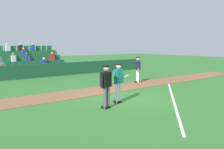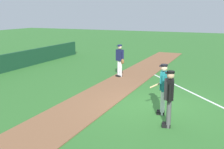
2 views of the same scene
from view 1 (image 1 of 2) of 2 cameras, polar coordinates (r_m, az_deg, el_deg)
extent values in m
plane|color=#33702D|center=(11.14, 2.36, -6.16)|extent=(80.00, 80.00, 0.00)
cube|color=brown|center=(13.13, -4.75, -4.05)|extent=(28.00, 2.00, 0.03)
cube|color=white|center=(12.91, 14.11, -4.48)|extent=(9.02, 8.06, 0.01)
cube|color=#19472D|center=(19.44, -16.38, 0.92)|extent=(20.00, 0.16, 1.06)
cube|color=slate|center=(21.63, -18.56, 0.44)|extent=(5.55, 3.80, 0.30)
cube|color=slate|center=(20.40, -17.43, 1.08)|extent=(5.45, 0.85, 0.40)
cube|color=#196033|center=(19.63, -23.38, 1.32)|extent=(0.44, 0.40, 0.08)
cube|color=#196033|center=(19.82, -23.58, 2.09)|extent=(0.44, 0.08, 0.50)
cube|color=#196033|center=(19.77, -21.84, 1.43)|extent=(0.44, 0.40, 0.08)
cube|color=#196033|center=(19.96, -22.05, 2.19)|extent=(0.44, 0.08, 0.50)
cube|color=#196033|center=(19.93, -20.32, 1.54)|extent=(0.44, 0.40, 0.08)
cube|color=#196033|center=(20.12, -20.54, 2.30)|extent=(0.44, 0.08, 0.50)
cube|color=#196033|center=(20.10, -18.83, 1.65)|extent=(0.44, 0.40, 0.08)
cube|color=#196033|center=(20.28, -19.06, 2.40)|extent=(0.44, 0.08, 0.50)
cube|color=#196033|center=(20.28, -17.36, 1.76)|extent=(0.44, 0.40, 0.08)
cube|color=#196033|center=(20.46, -17.60, 2.50)|extent=(0.44, 0.08, 0.50)
cube|color=#196033|center=(20.47, -15.91, 1.86)|extent=(0.44, 0.40, 0.08)
cube|color=#196033|center=(20.66, -16.17, 2.59)|extent=(0.44, 0.08, 0.50)
cube|color=#263F99|center=(20.50, -16.00, 2.70)|extent=(0.32, 0.22, 0.52)
sphere|color=beige|center=(20.47, -16.03, 3.68)|extent=(0.20, 0.20, 0.20)
cube|color=#196033|center=(20.68, -14.50, 1.96)|extent=(0.44, 0.40, 0.08)
cube|color=#196033|center=(20.86, -14.76, 2.68)|extent=(0.44, 0.08, 0.50)
cube|color=#196033|center=(20.90, -13.11, 2.06)|extent=(0.44, 0.40, 0.08)
cube|color=#196033|center=(21.08, -13.38, 2.77)|extent=(0.44, 0.08, 0.50)
cube|color=#196033|center=(21.14, -11.76, 2.15)|extent=(0.44, 0.40, 0.08)
cube|color=#196033|center=(21.31, -12.03, 2.86)|extent=(0.44, 0.08, 0.50)
cube|color=slate|center=(21.16, -18.27, 2.35)|extent=(5.45, 0.85, 0.40)
cube|color=#196033|center=(20.42, -24.03, 2.62)|extent=(0.44, 0.40, 0.08)
cube|color=#196033|center=(20.62, -24.21, 3.35)|extent=(0.44, 0.08, 0.50)
cube|color=#196033|center=(20.56, -22.54, 2.72)|extent=(0.44, 0.40, 0.08)
cube|color=#196033|center=(20.75, -22.74, 3.44)|extent=(0.44, 0.08, 0.50)
cube|color=silver|center=(20.59, -22.62, 3.56)|extent=(0.32, 0.22, 0.52)
sphere|color=#9E7051|center=(20.57, -22.67, 4.53)|extent=(0.20, 0.20, 0.20)
cube|color=#196033|center=(20.71, -21.08, 2.82)|extent=(0.44, 0.40, 0.08)
cube|color=#196033|center=(20.90, -21.28, 3.54)|extent=(0.44, 0.08, 0.50)
cube|color=#196033|center=(20.87, -19.63, 2.92)|extent=(0.44, 0.40, 0.08)
cube|color=#196033|center=(21.06, -19.84, 3.63)|extent=(0.44, 0.08, 0.50)
cube|color=#263F99|center=(20.90, -19.71, 3.74)|extent=(0.32, 0.22, 0.52)
sphere|color=brown|center=(20.88, -19.75, 4.70)|extent=(0.20, 0.20, 0.20)
cube|color=#196033|center=(21.04, -18.20, 3.01)|extent=(0.44, 0.40, 0.08)
cube|color=#196033|center=(21.24, -18.43, 3.71)|extent=(0.44, 0.08, 0.50)
cube|color=#196033|center=(21.23, -16.80, 3.10)|extent=(0.44, 0.40, 0.08)
cube|color=#196033|center=(21.42, -17.04, 3.79)|extent=(0.44, 0.08, 0.50)
cube|color=#196033|center=(21.43, -15.43, 3.18)|extent=(0.44, 0.40, 0.08)
cube|color=#196033|center=(21.62, -15.67, 3.87)|extent=(0.44, 0.08, 0.50)
cube|color=#196033|center=(21.65, -14.08, 3.26)|extent=(0.44, 0.40, 0.08)
cube|color=#196033|center=(21.83, -14.33, 3.95)|extent=(0.44, 0.08, 0.50)
cube|color=red|center=(21.67, -14.16, 4.06)|extent=(0.32, 0.22, 0.52)
sphere|color=tan|center=(21.66, -14.19, 4.98)|extent=(0.20, 0.20, 0.20)
cube|color=#196033|center=(21.87, -12.76, 3.34)|extent=(0.44, 0.40, 0.08)
cube|color=#196033|center=(22.06, -13.02, 4.02)|extent=(0.44, 0.08, 0.50)
cube|color=slate|center=(21.93, -19.05, 3.53)|extent=(5.45, 0.85, 0.40)
cube|color=#196033|center=(21.22, -24.63, 3.83)|extent=(0.44, 0.40, 0.08)
cube|color=#196033|center=(21.43, -24.80, 4.51)|extent=(0.44, 0.08, 0.50)
cube|color=#196033|center=(21.35, -23.20, 3.92)|extent=(0.44, 0.40, 0.08)
cube|color=#196033|center=(21.56, -23.38, 4.60)|extent=(0.44, 0.08, 0.50)
cube|color=#196033|center=(21.50, -21.78, 4.00)|extent=(0.44, 0.40, 0.08)
cube|color=#196033|center=(21.70, -21.97, 4.68)|extent=(0.44, 0.08, 0.50)
cube|color=#196033|center=(21.65, -20.37, 4.09)|extent=(0.44, 0.40, 0.08)
cube|color=#196033|center=(21.85, -20.58, 4.76)|extent=(0.44, 0.08, 0.50)
cube|color=#263F99|center=(21.69, -20.45, 4.88)|extent=(0.32, 0.22, 0.52)
sphere|color=tan|center=(21.68, -20.49, 5.81)|extent=(0.20, 0.20, 0.20)
cube|color=#196033|center=(21.82, -18.99, 4.17)|extent=(0.44, 0.40, 0.08)
cube|color=#196033|center=(22.02, -19.21, 4.84)|extent=(0.44, 0.08, 0.50)
cube|color=#196033|center=(22.00, -17.64, 4.25)|extent=(0.44, 0.40, 0.08)
cube|color=#196033|center=(22.20, -17.86, 4.91)|extent=(0.44, 0.08, 0.50)
cube|color=#196033|center=(22.20, -16.30, 4.32)|extent=(0.44, 0.40, 0.08)
cube|color=#196033|center=(22.39, -16.53, 4.98)|extent=(0.44, 0.08, 0.50)
cube|color=#196033|center=(22.40, -14.99, 4.39)|extent=(0.44, 0.40, 0.08)
cube|color=#196033|center=(22.60, -15.22, 5.04)|extent=(0.44, 0.08, 0.50)
cube|color=#196033|center=(22.62, -13.70, 4.46)|extent=(0.44, 0.40, 0.08)
cube|color=#196033|center=(22.81, -13.94, 5.10)|extent=(0.44, 0.08, 0.50)
cube|color=slate|center=(22.72, -19.78, 4.62)|extent=(5.45, 0.85, 0.40)
cube|color=#196033|center=(22.04, -25.19, 4.94)|extent=(0.44, 0.40, 0.08)
cube|color=#196033|center=(22.25, -25.35, 5.59)|extent=(0.44, 0.08, 0.50)
cube|color=#196033|center=(22.16, -23.80, 5.02)|extent=(0.44, 0.40, 0.08)
cube|color=#196033|center=(22.37, -23.97, 5.67)|extent=(0.44, 0.08, 0.50)
cube|color=silver|center=(22.20, -23.87, 5.80)|extent=(0.32, 0.22, 0.52)
sphere|color=beige|center=(22.20, -23.92, 6.70)|extent=(0.20, 0.20, 0.20)
cube|color=#196033|center=(22.30, -22.43, 5.10)|extent=(0.44, 0.40, 0.08)
cube|color=#196033|center=(22.51, -22.61, 5.75)|extent=(0.44, 0.08, 0.50)
cube|color=#196033|center=(22.45, -21.07, 5.18)|extent=(0.44, 0.40, 0.08)
cube|color=#196033|center=(22.66, -21.26, 5.82)|extent=(0.44, 0.08, 0.50)
cube|color=black|center=(22.49, -21.14, 5.94)|extent=(0.32, 0.22, 0.52)
sphere|color=beige|center=(22.49, -21.18, 6.83)|extent=(0.20, 0.20, 0.20)
cube|color=#196033|center=(22.61, -19.73, 5.25)|extent=(0.44, 0.40, 0.08)
cube|color=#196033|center=(22.82, -19.93, 5.88)|extent=(0.44, 0.08, 0.50)
cube|color=#196033|center=(22.79, -18.41, 5.32)|extent=(0.44, 0.40, 0.08)
cube|color=#196033|center=(22.99, -18.62, 5.95)|extent=(0.44, 0.08, 0.50)
cube|color=#263F99|center=(22.83, -18.48, 6.07)|extent=(0.32, 0.22, 0.52)
sphere|color=tan|center=(22.83, -18.52, 6.95)|extent=(0.20, 0.20, 0.20)
cube|color=#196033|center=(22.98, -17.11, 5.38)|extent=(0.44, 0.40, 0.08)
cube|color=#196033|center=(23.18, -17.33, 6.00)|extent=(0.44, 0.08, 0.50)
cube|color=#196033|center=(23.18, -15.83, 5.44)|extent=(0.44, 0.40, 0.08)
cube|color=#196033|center=(23.37, -16.06, 6.06)|extent=(0.44, 0.08, 0.50)
cube|color=#196033|center=(23.39, -14.58, 5.50)|extent=(0.44, 0.40, 0.08)
cube|color=#196033|center=(23.58, -14.81, 6.11)|extent=(0.44, 0.08, 0.50)
cylinder|color=white|center=(10.45, 1.29, -4.54)|extent=(0.14, 0.14, 0.90)
cylinder|color=white|center=(10.56, 1.87, -4.40)|extent=(0.14, 0.14, 0.90)
cube|color=black|center=(10.57, 1.04, -6.61)|extent=(0.16, 0.28, 0.10)
cube|color=black|center=(10.69, 1.62, -6.46)|extent=(0.16, 0.28, 0.10)
cube|color=#197075|center=(10.38, 1.59, -0.41)|extent=(0.43, 0.28, 0.60)
cylinder|color=#197075|center=(10.20, 0.66, -0.83)|extent=(0.09, 0.09, 0.55)
cylinder|color=#197075|center=(10.57, 2.49, -0.55)|extent=(0.09, 0.09, 0.55)
sphere|color=beige|center=(10.33, 1.60, 1.95)|extent=(0.22, 0.22, 0.22)
cylinder|color=black|center=(10.32, 1.60, 2.50)|extent=(0.23, 0.23, 0.06)
cube|color=black|center=(10.39, 1.19, 2.37)|extent=(0.20, 0.15, 0.02)
cylinder|color=tan|center=(10.65, 2.08, -1.03)|extent=(0.41, 0.74, 0.41)
cylinder|color=#4C4C4C|center=(9.54, -1.65, -5.68)|extent=(0.14, 0.14, 0.90)
cylinder|color=#4C4C4C|center=(9.65, -1.01, -5.52)|extent=(0.14, 0.14, 0.90)
cube|color=black|center=(9.67, -1.91, -7.94)|extent=(0.17, 0.28, 0.10)
cube|color=black|center=(9.79, -1.28, -7.75)|extent=(0.17, 0.28, 0.10)
cube|color=black|center=(9.46, -1.34, -1.17)|extent=(0.44, 0.30, 0.60)
cylinder|color=black|center=(9.28, -2.36, -1.65)|extent=(0.09, 0.09, 0.55)
cylinder|color=black|center=(9.65, -0.36, -1.29)|extent=(0.09, 0.09, 0.55)
sphere|color=tan|center=(9.40, -1.35, 1.42)|extent=(0.22, 0.22, 0.22)
cylinder|color=black|center=(9.39, -1.35, 2.03)|extent=(0.23, 0.23, 0.06)
cube|color=black|center=(9.46, -1.81, 1.89)|extent=(0.20, 0.16, 0.02)
cube|color=black|center=(9.54, -1.93, -1.09)|extent=(0.45, 0.17, 0.56)
cylinder|color=white|center=(15.94, 6.30, -0.47)|extent=(0.14, 0.14, 0.90)
cylinder|color=white|center=(16.09, 6.11, -0.39)|extent=(0.14, 0.14, 0.90)
cube|color=black|center=(15.98, 6.08, -1.90)|extent=(0.29, 0.21, 0.10)
cube|color=black|center=(16.12, 5.89, -1.81)|extent=(0.29, 0.21, 0.10)
cube|color=#191E47|center=(15.93, 6.24, 2.24)|extent=(0.36, 0.45, 0.60)
cylinder|color=#191E47|center=(15.70, 6.55, 1.98)|extent=(0.09, 0.09, 0.55)
cylinder|color=#191E47|center=(16.17, 5.93, 2.14)|extent=(0.09, 0.09, 0.55)
sphere|color=beige|center=(15.90, 6.26, 3.79)|extent=(0.22, 0.22, 0.22)
cylinder|color=#191E4C|center=(15.89, 6.27, 4.15)|extent=(0.23, 0.23, 0.06)
cube|color=#191E4C|center=(15.86, 5.92, 4.04)|extent=(0.18, 0.21, 0.02)
ellipsoid|color=brown|center=(15.69, 6.39, 1.06)|extent=(0.19, 0.23, 0.28)
camera|label=2|loc=(6.42, -59.17, 11.43)|focal=43.13mm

